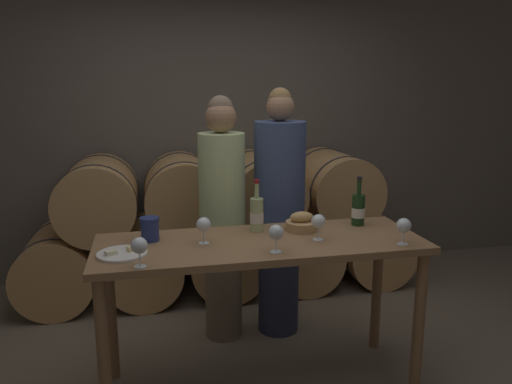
# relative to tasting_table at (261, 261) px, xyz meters

# --- Properties ---
(ground_plane) EXTENTS (10.00, 10.00, 0.00)m
(ground_plane) POSITION_rel_tasting_table_xyz_m (0.00, 0.00, -0.78)
(ground_plane) COLOR #726654
(stone_wall_back) EXTENTS (10.00, 0.12, 3.20)m
(stone_wall_back) POSITION_rel_tasting_table_xyz_m (0.00, 2.01, 0.82)
(stone_wall_back) COLOR #60594F
(stone_wall_back) RESTS_ON ground_plane
(barrel_stack) EXTENTS (3.30, 0.82, 1.18)m
(barrel_stack) POSITION_rel_tasting_table_xyz_m (-0.00, 1.48, -0.22)
(barrel_stack) COLOR tan
(barrel_stack) RESTS_ON ground_plane
(tasting_table) EXTENTS (1.83, 0.65, 0.90)m
(tasting_table) POSITION_rel_tasting_table_xyz_m (0.00, 0.00, 0.00)
(tasting_table) COLOR olive
(tasting_table) RESTS_ON ground_plane
(person_left) EXTENTS (0.31, 0.31, 1.68)m
(person_left) POSITION_rel_tasting_table_xyz_m (-0.12, 0.65, 0.10)
(person_left) COLOR #756651
(person_left) RESTS_ON ground_plane
(person_right) EXTENTS (0.35, 0.35, 1.73)m
(person_right) POSITION_rel_tasting_table_xyz_m (0.28, 0.65, 0.10)
(person_right) COLOR #2D334C
(person_right) RESTS_ON ground_plane
(wine_bottle_red) EXTENTS (0.08, 0.08, 0.30)m
(wine_bottle_red) POSITION_rel_tasting_table_xyz_m (0.66, 0.18, 0.22)
(wine_bottle_red) COLOR #193819
(wine_bottle_red) RESTS_ON tasting_table
(wine_bottle_white) EXTENTS (0.08, 0.08, 0.31)m
(wine_bottle_white) POSITION_rel_tasting_table_xyz_m (0.02, 0.18, 0.23)
(wine_bottle_white) COLOR #ADBC7F
(wine_bottle_white) RESTS_ON tasting_table
(blue_crock) EXTENTS (0.11, 0.11, 0.13)m
(blue_crock) POSITION_rel_tasting_table_xyz_m (-0.61, 0.13, 0.19)
(blue_crock) COLOR navy
(blue_crock) RESTS_ON tasting_table
(bread_basket) EXTENTS (0.19, 0.19, 0.11)m
(bread_basket) POSITION_rel_tasting_table_xyz_m (0.28, 0.14, 0.17)
(bread_basket) COLOR tan
(bread_basket) RESTS_ON tasting_table
(cheese_plate) EXTENTS (0.26, 0.26, 0.04)m
(cheese_plate) POSITION_rel_tasting_table_xyz_m (-0.75, -0.09, 0.13)
(cheese_plate) COLOR white
(cheese_plate) RESTS_ON tasting_table
(wine_glass_far_left) EXTENTS (0.08, 0.08, 0.15)m
(wine_glass_far_left) POSITION_rel_tasting_table_xyz_m (-0.66, -0.28, 0.23)
(wine_glass_far_left) COLOR white
(wine_glass_far_left) RESTS_ON tasting_table
(wine_glass_left) EXTENTS (0.08, 0.08, 0.15)m
(wine_glass_left) POSITION_rel_tasting_table_xyz_m (-0.32, 0.01, 0.23)
(wine_glass_left) COLOR white
(wine_glass_left) RESTS_ON tasting_table
(wine_glass_center) EXTENTS (0.08, 0.08, 0.15)m
(wine_glass_center) POSITION_rel_tasting_table_xyz_m (0.03, -0.21, 0.23)
(wine_glass_center) COLOR white
(wine_glass_center) RESTS_ON tasting_table
(wine_glass_right) EXTENTS (0.08, 0.08, 0.15)m
(wine_glass_right) POSITION_rel_tasting_table_xyz_m (0.32, -0.06, 0.23)
(wine_glass_right) COLOR white
(wine_glass_right) RESTS_ON tasting_table
(wine_glass_far_right) EXTENTS (0.08, 0.08, 0.15)m
(wine_glass_far_right) POSITION_rel_tasting_table_xyz_m (0.74, -0.23, 0.23)
(wine_glass_far_right) COLOR white
(wine_glass_far_right) RESTS_ON tasting_table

